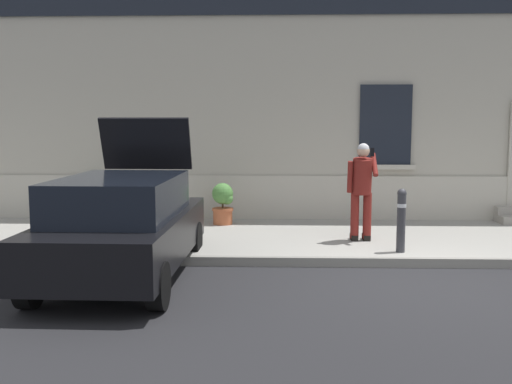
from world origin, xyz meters
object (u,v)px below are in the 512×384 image
Objects in this scene: person_on_phone at (362,185)px; planter_cream at (98,201)px; planter_terracotta at (223,202)px; hatchback_car_black at (123,225)px; bollard_near_person at (401,218)px.

person_on_phone is 5.61m from planter_cream.
planter_terracotta is at bearing 148.25° from person_on_phone.
planter_terracotta is (2.67, -0.15, 0.00)m from planter_cream.
hatchback_car_black is 3.94m from planter_terracotta.
person_on_phone reaches higher than bollard_near_person.
person_on_phone is 2.03× the size of planter_terracotta.
bollard_near_person is (4.22, 1.25, -0.09)m from hatchback_car_black.
bollard_near_person is 0.60× the size of person_on_phone.
person_on_phone is (-0.52, 0.88, 0.44)m from bollard_near_person.
hatchback_car_black reaches higher than person_on_phone.
bollard_near_person is 1.22× the size of planter_terracotta.
hatchback_car_black is 4.76× the size of planter_terracotta.
planter_terracotta is (-3.13, 2.53, -0.11)m from bollard_near_person.
hatchback_car_black reaches higher than planter_terracotta.
bollard_near_person is at bearing -24.84° from planter_cream.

